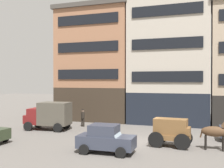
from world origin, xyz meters
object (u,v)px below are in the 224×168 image
at_px(cargo_wagon, 171,130).
at_px(pedestrian_officer, 83,117).
at_px(delivery_truck_near, 49,115).
at_px(sedan_dark, 106,139).
at_px(draft_horse, 216,131).

xyz_separation_m(cargo_wagon, pedestrian_officer, (-9.47, 5.45, -0.17)).
xyz_separation_m(delivery_truck_near, sedan_dark, (7.92, -5.85, -0.51)).
bearing_deg(sedan_dark, draft_horse, 24.35).
bearing_deg(sedan_dark, delivery_truck_near, 143.55).
height_order(draft_horse, sedan_dark, draft_horse).
distance_m(cargo_wagon, draft_horse, 2.95).
bearing_deg(draft_horse, delivery_truck_near, 169.26).
relative_size(draft_horse, delivery_truck_near, 0.52).
bearing_deg(cargo_wagon, sedan_dark, -141.23).
bearing_deg(pedestrian_officer, delivery_truck_near, -130.37).
relative_size(cargo_wagon, sedan_dark, 0.79).
height_order(delivery_truck_near, pedestrian_officer, delivery_truck_near).
bearing_deg(draft_horse, cargo_wagon, 179.95).
xyz_separation_m(delivery_truck_near, pedestrian_officer, (2.26, 2.66, -0.44)).
relative_size(cargo_wagon, pedestrian_officer, 1.66).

